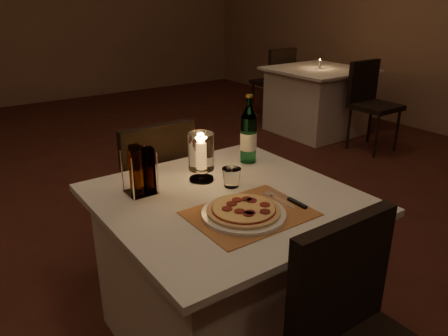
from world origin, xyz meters
TOP-DOWN VIEW (x-y plane):
  - floor at (0.00, 0.00)m, footprint 8.00×10.00m
  - main_table at (0.08, -0.56)m, footprint 1.00×1.00m
  - chair_near at (0.08, -1.27)m, footprint 0.42×0.42m
  - chair_far at (0.08, 0.16)m, footprint 0.42×0.42m
  - placemat at (0.06, -0.74)m, footprint 0.45×0.34m
  - plate at (0.03, -0.74)m, footprint 0.32×0.32m
  - pizza at (0.03, -0.74)m, footprint 0.28×0.28m
  - fork at (0.23, -0.70)m, footprint 0.02×0.18m
  - knife at (0.26, -0.76)m, footprint 0.02×0.22m
  - tumbler at (0.16, -0.48)m, footprint 0.08×0.08m
  - water_bottle at (0.41, -0.29)m, footprint 0.08×0.08m
  - hurricane_candle at (0.09, -0.35)m, footprint 0.11×0.11m
  - cruet_caddy at (-0.20, -0.33)m, footprint 0.12×0.12m
  - neighbor_table_right at (2.88, 1.57)m, footprint 1.00×1.00m
  - neighbor_chair_ra at (2.88, 0.85)m, footprint 0.42×0.42m
  - neighbor_chair_rb at (2.88, 2.28)m, footprint 0.42×0.42m
  - neighbor_candle_right at (2.88, 1.57)m, footprint 0.03×0.03m

SIDE VIEW (x-z plane):
  - floor at x=0.00m, z-range -0.02..0.00m
  - main_table at x=0.08m, z-range 0.00..0.74m
  - neighbor_table_right at x=2.88m, z-range 0.00..0.74m
  - chair_near at x=0.08m, z-range 0.10..1.00m
  - chair_far at x=0.08m, z-range 0.10..1.00m
  - neighbor_chair_ra at x=2.88m, z-range 0.10..1.00m
  - neighbor_chair_rb at x=2.88m, z-range 0.10..1.00m
  - placemat at x=0.06m, z-range 0.74..0.74m
  - fork at x=0.23m, z-range 0.74..0.75m
  - knife at x=0.26m, z-range 0.74..0.76m
  - plate at x=0.03m, z-range 0.74..0.76m
  - pizza at x=0.03m, z-range 0.76..0.78m
  - tumbler at x=0.16m, z-range 0.74..0.82m
  - neighbor_candle_right at x=2.88m, z-range 0.73..0.84m
  - cruet_caddy at x=-0.20m, z-range 0.73..0.94m
  - hurricane_candle at x=0.09m, z-range 0.76..0.98m
  - water_bottle at x=0.41m, z-range 0.71..1.05m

